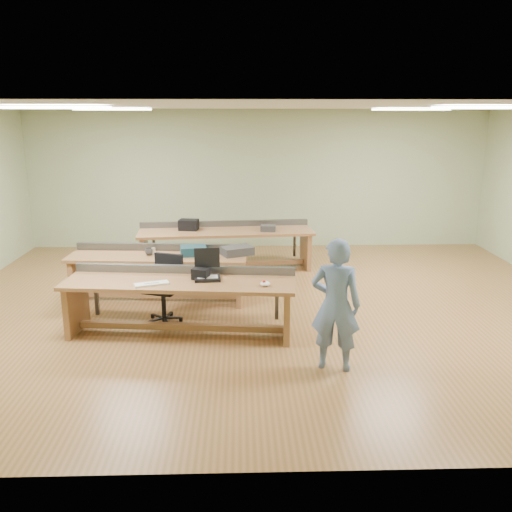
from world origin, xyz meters
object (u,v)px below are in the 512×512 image
Objects in this scene: workbench_mid at (159,267)px; mug at (149,252)px; task_chair at (165,297)px; parts_bin_grey at (237,251)px; workbench_back at (226,239)px; camera_bag at (201,274)px; laptop_base at (208,278)px; drinks_can at (153,251)px; person at (336,305)px; workbench_front at (180,293)px; parts_bin_teal at (193,251)px.

workbench_mid is 0.28m from mug.
task_chair is 2.01× the size of parts_bin_grey.
workbench_back is 15.19× the size of camera_bag.
workbench_mid reaches higher than laptop_base.
mug is at bearing 145.36° from camera_bag.
parts_bin_grey reaches higher than mug.
drinks_can is (-0.92, 1.34, 0.04)m from laptop_base.
parts_bin_grey is (-1.14, 2.44, 0.03)m from person.
workbench_front is 2.22m from person.
parts_bin_grey is 1.31m from drinks_can.
parts_bin_teal is (-0.46, -1.85, 0.25)m from workbench_back.
parts_bin_teal reaches higher than workbench_back.
camera_bag is at bearing 164.33° from laptop_base.
drinks_can is at bearing 178.61° from parts_bin_grey.
person is 13.73× the size of drinks_can.
camera_bag reaches higher than laptop_base.
workbench_mid is 2.97× the size of task_chair.
drinks_can is (-0.07, -0.01, 0.25)m from workbench_mid.
parts_bin_grey is 1.38m from mug.
mug is (-0.62, 1.34, 0.24)m from workbench_front.
parts_bin_grey reaches higher than laptop_base.
workbench_front is 0.42m from laptop_base.
workbench_back is at bearing 82.77° from laptop_base.
camera_bag reaches higher than parts_bin_grey.
laptop_base is 1.67m from mug.
task_chair is at bearing -140.42° from parts_bin_grey.
parts_bin_teal is 3.48× the size of drinks_can.
workbench_front and workbench_back have the same top height.
camera_bag is at bearing -18.61° from task_chair.
mug is 1.17× the size of drinks_can.
drinks_can is (-0.83, 1.32, -0.02)m from camera_bag.
workbench_front is 0.94× the size of workbench_back.
parts_bin_teal is at bearing -108.46° from workbench_back.
workbench_back is at bearing -57.25° from person.
workbench_back is 24.99× the size of mug.
workbench_mid is 5.98× the size of parts_bin_grey.
drinks_can is (-0.28, 0.89, 0.46)m from task_chair.
laptop_base is at bearing -15.49° from task_chair.
task_chair reaches higher than parts_bin_teal.
camera_bag is at bearing 10.30° from workbench_front.
workbench_back is at bearing 106.48° from camera_bag.
workbench_back is at bearing 86.12° from workbench_front.
workbench_front is at bearing -65.25° from mug.
parts_bin_grey is at bearing -87.64° from workbench_back.
workbench_mid is at bearing 3.88° from mug.
parts_bin_grey is 3.55× the size of mug.
workbench_front and workbench_mid have the same top height.
drinks_can is (-2.45, 2.47, 0.02)m from person.
camera_bag is (0.28, 0.02, 0.26)m from workbench_front.
task_chair is (0.21, -0.90, -0.20)m from workbench_mid.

